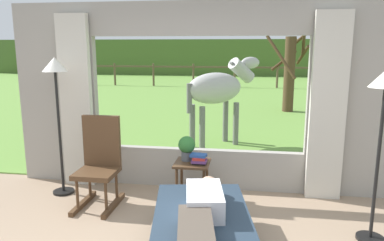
{
  "coord_description": "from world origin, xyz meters",
  "views": [
    {
      "loc": [
        0.7,
        -2.71,
        1.97
      ],
      "look_at": [
        0.0,
        1.8,
        1.05
      ],
      "focal_mm": 34.7,
      "sensor_mm": 36.0,
      "label": 1
    }
  ],
  "objects_px": {
    "floor_lamp_left": "(56,85)",
    "reclining_person": "(202,210)",
    "recliner_sofa": "(202,238)",
    "horse": "(218,89)",
    "book_stack": "(199,159)",
    "side_table": "(192,169)",
    "floor_lamp_right": "(384,104)",
    "potted_plant": "(187,147)",
    "rocking_chair": "(99,162)",
    "pasture_tree": "(290,70)"
  },
  "relations": [
    {
      "from": "floor_lamp_right",
      "to": "pasture_tree",
      "type": "height_order",
      "value": "pasture_tree"
    },
    {
      "from": "rocking_chair",
      "to": "pasture_tree",
      "type": "height_order",
      "value": "pasture_tree"
    },
    {
      "from": "potted_plant",
      "to": "floor_lamp_left",
      "type": "xyz_separation_m",
      "value": [
        -1.7,
        -0.07,
        0.77
      ]
    },
    {
      "from": "reclining_person",
      "to": "side_table",
      "type": "xyz_separation_m",
      "value": [
        -0.3,
        1.38,
        -0.1
      ]
    },
    {
      "from": "book_stack",
      "to": "pasture_tree",
      "type": "relative_size",
      "value": 0.08
    },
    {
      "from": "floor_lamp_left",
      "to": "book_stack",
      "type": "bearing_deg",
      "value": -1.61
    },
    {
      "from": "floor_lamp_right",
      "to": "horse",
      "type": "bearing_deg",
      "value": 118.88
    },
    {
      "from": "book_stack",
      "to": "floor_lamp_right",
      "type": "xyz_separation_m",
      "value": [
        1.88,
        -0.64,
        0.84
      ]
    },
    {
      "from": "book_stack",
      "to": "reclining_person",
      "type": "bearing_deg",
      "value": -81.23
    },
    {
      "from": "floor_lamp_left",
      "to": "rocking_chair",
      "type": "bearing_deg",
      "value": -21.53
    },
    {
      "from": "reclining_person",
      "to": "rocking_chair",
      "type": "height_order",
      "value": "rocking_chair"
    },
    {
      "from": "floor_lamp_left",
      "to": "horse",
      "type": "height_order",
      "value": "floor_lamp_left"
    },
    {
      "from": "floor_lamp_left",
      "to": "horse",
      "type": "bearing_deg",
      "value": 55.34
    },
    {
      "from": "rocking_chair",
      "to": "floor_lamp_right",
      "type": "relative_size",
      "value": 0.64
    },
    {
      "from": "floor_lamp_left",
      "to": "recliner_sofa",
      "type": "bearing_deg",
      "value": -32.57
    },
    {
      "from": "potted_plant",
      "to": "book_stack",
      "type": "distance_m",
      "value": 0.24
    },
    {
      "from": "pasture_tree",
      "to": "side_table",
      "type": "bearing_deg",
      "value": -105.12
    },
    {
      "from": "book_stack",
      "to": "horse",
      "type": "height_order",
      "value": "horse"
    },
    {
      "from": "floor_lamp_left",
      "to": "reclining_person",
      "type": "bearing_deg",
      "value": -33.53
    },
    {
      "from": "rocking_chair",
      "to": "floor_lamp_right",
      "type": "height_order",
      "value": "floor_lamp_right"
    },
    {
      "from": "rocking_chair",
      "to": "book_stack",
      "type": "height_order",
      "value": "rocking_chair"
    },
    {
      "from": "potted_plant",
      "to": "recliner_sofa",
      "type": "bearing_deg",
      "value": -74.79
    },
    {
      "from": "reclining_person",
      "to": "book_stack",
      "type": "xyz_separation_m",
      "value": [
        -0.2,
        1.32,
        0.06
      ]
    },
    {
      "from": "rocking_chair",
      "to": "horse",
      "type": "xyz_separation_m",
      "value": [
        1.23,
        2.97,
        0.61
      ]
    },
    {
      "from": "recliner_sofa",
      "to": "floor_lamp_right",
      "type": "relative_size",
      "value": 1.04
    },
    {
      "from": "horse",
      "to": "pasture_tree",
      "type": "bearing_deg",
      "value": 113.27
    },
    {
      "from": "side_table",
      "to": "floor_lamp_right",
      "type": "bearing_deg",
      "value": -19.45
    },
    {
      "from": "book_stack",
      "to": "recliner_sofa",
      "type": "bearing_deg",
      "value": -80.89
    },
    {
      "from": "floor_lamp_left",
      "to": "floor_lamp_right",
      "type": "height_order",
      "value": "floor_lamp_left"
    },
    {
      "from": "reclining_person",
      "to": "side_table",
      "type": "height_order",
      "value": "reclining_person"
    },
    {
      "from": "rocking_chair",
      "to": "book_stack",
      "type": "relative_size",
      "value": 5.23
    },
    {
      "from": "horse",
      "to": "potted_plant",
      "type": "bearing_deg",
      "value": -47.75
    },
    {
      "from": "recliner_sofa",
      "to": "reclining_person",
      "type": "height_order",
      "value": "reclining_person"
    },
    {
      "from": "side_table",
      "to": "floor_lamp_left",
      "type": "height_order",
      "value": "floor_lamp_left"
    },
    {
      "from": "book_stack",
      "to": "pasture_tree",
      "type": "height_order",
      "value": "pasture_tree"
    },
    {
      "from": "potted_plant",
      "to": "book_stack",
      "type": "height_order",
      "value": "potted_plant"
    },
    {
      "from": "floor_lamp_left",
      "to": "pasture_tree",
      "type": "distance_m",
      "value": 7.87
    },
    {
      "from": "recliner_sofa",
      "to": "book_stack",
      "type": "relative_size",
      "value": 8.53
    },
    {
      "from": "side_table",
      "to": "book_stack",
      "type": "bearing_deg",
      "value": -31.46
    },
    {
      "from": "potted_plant",
      "to": "pasture_tree",
      "type": "relative_size",
      "value": 0.13
    },
    {
      "from": "reclining_person",
      "to": "book_stack",
      "type": "relative_size",
      "value": 6.69
    },
    {
      "from": "recliner_sofa",
      "to": "floor_lamp_right",
      "type": "xyz_separation_m",
      "value": [
        1.67,
        0.64,
        1.2
      ]
    },
    {
      "from": "recliner_sofa",
      "to": "horse",
      "type": "xyz_separation_m",
      "value": [
        -0.2,
        4.04,
        0.94
      ]
    },
    {
      "from": "floor_lamp_left",
      "to": "horse",
      "type": "relative_size",
      "value": 1.06
    },
    {
      "from": "recliner_sofa",
      "to": "pasture_tree",
      "type": "xyz_separation_m",
      "value": [
        1.58,
        8.29,
        1.03
      ]
    },
    {
      "from": "floor_lamp_right",
      "to": "horse",
      "type": "distance_m",
      "value": 3.9
    },
    {
      "from": "reclining_person",
      "to": "floor_lamp_right",
      "type": "xyz_separation_m",
      "value": [
        1.67,
        0.69,
        0.9
      ]
    },
    {
      "from": "reclining_person",
      "to": "horse",
      "type": "bearing_deg",
      "value": 83.06
    },
    {
      "from": "rocking_chair",
      "to": "book_stack",
      "type": "distance_m",
      "value": 1.24
    },
    {
      "from": "side_table",
      "to": "horse",
      "type": "height_order",
      "value": "horse"
    }
  ]
}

